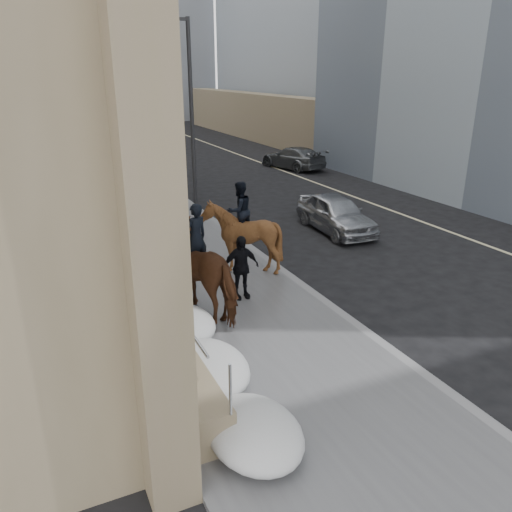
{
  "coord_description": "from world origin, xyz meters",
  "views": [
    {
      "loc": [
        -4.12,
        -7.94,
        5.88
      ],
      "look_at": [
        0.6,
        2.26,
        1.7
      ],
      "focal_mm": 35.0,
      "sensor_mm": 36.0,
      "label": 1
    }
  ],
  "objects_px": {
    "mounted_horse_left": "(208,267)",
    "car_grey": "(293,158)",
    "pedestrian": "(241,267)",
    "car_silver": "(336,213)",
    "mounted_horse_right": "(241,234)"
  },
  "relations": [
    {
      "from": "pedestrian",
      "to": "car_silver",
      "type": "distance_m",
      "value": 7.26
    },
    {
      "from": "car_silver",
      "to": "car_grey",
      "type": "height_order",
      "value": "car_silver"
    },
    {
      "from": "mounted_horse_left",
      "to": "car_grey",
      "type": "xyz_separation_m",
      "value": [
        11.83,
        17.07,
        -0.61
      ]
    },
    {
      "from": "mounted_horse_left",
      "to": "pedestrian",
      "type": "distance_m",
      "value": 1.16
    },
    {
      "from": "pedestrian",
      "to": "car_grey",
      "type": "height_order",
      "value": "pedestrian"
    },
    {
      "from": "mounted_horse_left",
      "to": "car_silver",
      "type": "xyz_separation_m",
      "value": [
        6.89,
        4.67,
        -0.59
      ]
    },
    {
      "from": "mounted_horse_left",
      "to": "car_grey",
      "type": "height_order",
      "value": "mounted_horse_left"
    },
    {
      "from": "car_grey",
      "to": "car_silver",
      "type": "bearing_deg",
      "value": 54.87
    },
    {
      "from": "pedestrian",
      "to": "car_silver",
      "type": "bearing_deg",
      "value": 38.16
    },
    {
      "from": "car_silver",
      "to": "car_grey",
      "type": "xyz_separation_m",
      "value": [
        4.94,
        12.4,
        -0.03
      ]
    },
    {
      "from": "mounted_horse_right",
      "to": "car_silver",
      "type": "bearing_deg",
      "value": -167.72
    },
    {
      "from": "mounted_horse_left",
      "to": "pedestrian",
      "type": "xyz_separation_m",
      "value": [
        1.05,
        0.38,
        -0.31
      ]
    },
    {
      "from": "mounted_horse_left",
      "to": "mounted_horse_right",
      "type": "relative_size",
      "value": 1.07
    },
    {
      "from": "pedestrian",
      "to": "car_grey",
      "type": "distance_m",
      "value": 19.87
    },
    {
      "from": "car_grey",
      "to": "pedestrian",
      "type": "bearing_deg",
      "value": 43.73
    }
  ]
}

